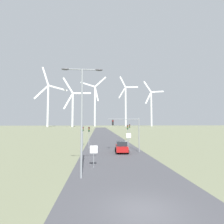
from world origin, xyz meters
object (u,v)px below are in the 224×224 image
(traffic_light_post_near_right, at_px, (128,130))
(traffic_light_post_mid_left, at_px, (83,132))
(stop_sign_far, at_px, (129,138))
(wind_turbine_center, at_px, (95,102))
(traffic_light_post_near_left, at_px, (89,133))
(stop_sign_near, at_px, (94,152))
(wind_turbine_right, at_px, (126,103))
(wind_turbine_far_left, at_px, (48,101))
(traffic_light_post_mid_right, at_px, (130,129))
(wind_turbine_left, at_px, (73,105))
(streetlamp, at_px, (82,107))
(car_approaching, at_px, (122,147))
(traffic_light_mast_overhead, at_px, (128,127))
(wind_turbine_far_right, at_px, (151,105))

(traffic_light_post_near_right, distance_m, traffic_light_post_mid_left, 9.57)
(stop_sign_far, relative_size, wind_turbine_center, 0.04)
(traffic_light_post_near_left, xyz_separation_m, wind_turbine_center, (-2.82, 205.02, 30.02))
(stop_sign_near, bearing_deg, wind_turbine_right, 80.05)
(wind_turbine_center, bearing_deg, wind_turbine_far_left, -154.65)
(wind_turbine_far_left, bearing_deg, wind_turbine_right, 13.02)
(traffic_light_post_mid_right, bearing_deg, wind_turbine_far_left, 112.23)
(wind_turbine_far_left, relative_size, wind_turbine_left, 1.23)
(streetlamp, relative_size, wind_turbine_left, 0.17)
(stop_sign_near, height_order, car_approaching, stop_sign_near)
(stop_sign_far, distance_m, traffic_light_post_near_right, 6.94)
(streetlamp, distance_m, traffic_light_mast_overhead, 14.34)
(traffic_light_post_near_left, bearing_deg, streetlamp, -89.08)
(traffic_light_post_mid_left, bearing_deg, stop_sign_near, -81.19)
(wind_turbine_far_right, bearing_deg, traffic_light_mast_overhead, -108.34)
(traffic_light_post_mid_left, bearing_deg, traffic_light_mast_overhead, -43.76)
(traffic_light_post_mid_right, bearing_deg, streetlamp, -107.85)
(car_approaching, height_order, wind_turbine_far_right, wind_turbine_far_right)
(wind_turbine_center, bearing_deg, traffic_light_post_near_left, -89.21)
(wind_turbine_center, bearing_deg, traffic_light_post_mid_right, -86.18)
(traffic_light_post_near_left, distance_m, car_approaching, 8.05)
(traffic_light_post_mid_right, bearing_deg, wind_turbine_far_right, 71.01)
(traffic_light_post_near_right, distance_m, wind_turbine_far_left, 188.99)
(stop_sign_far, relative_size, traffic_light_mast_overhead, 0.52)
(stop_sign_near, height_order, wind_turbine_center, wind_turbine_center)
(traffic_light_post_mid_left, height_order, traffic_light_mast_overhead, traffic_light_mast_overhead)
(traffic_light_post_near_right, relative_size, wind_turbine_far_right, 0.07)
(stop_sign_near, xyz_separation_m, wind_turbine_far_right, (71.60, 209.37, 26.55))
(streetlamp, bearing_deg, wind_turbine_far_left, 106.50)
(traffic_light_post_near_left, height_order, car_approaching, traffic_light_post_near_left)
(traffic_light_post_near_left, height_order, wind_turbine_far_left, wind_turbine_far_left)
(traffic_light_mast_overhead, bearing_deg, traffic_light_post_near_right, 80.42)
(stop_sign_far, xyz_separation_m, wind_turbine_far_left, (-65.12, 181.67, 28.77))
(traffic_light_post_near_right, xyz_separation_m, wind_turbine_center, (-10.90, 201.03, 29.81))
(traffic_light_post_mid_right, distance_m, wind_turbine_center, 195.36)
(wind_turbine_center, bearing_deg, traffic_light_post_mid_left, -89.58)
(traffic_light_post_near_right, relative_size, traffic_light_mast_overhead, 0.76)
(stop_sign_near, bearing_deg, traffic_light_post_mid_left, 98.81)
(traffic_light_post_near_right, relative_size, traffic_light_post_mid_right, 0.98)
(traffic_light_mast_overhead, xyz_separation_m, car_approaching, (-1.04, -0.35, -3.12))
(streetlamp, height_order, traffic_light_post_mid_left, streetlamp)
(traffic_light_post_near_left, bearing_deg, stop_sign_near, -85.00)
(streetlamp, relative_size, traffic_light_post_mid_right, 2.20)
(traffic_light_mast_overhead, bearing_deg, car_approaching, -161.53)
(stop_sign_near, bearing_deg, wind_turbine_left, 98.89)
(wind_turbine_far_left, bearing_deg, traffic_light_post_mid_right, -67.77)
(wind_turbine_left, relative_size, wind_turbine_right, 0.83)
(wind_turbine_center, relative_size, wind_turbine_right, 0.99)
(stop_sign_far, distance_m, traffic_light_mast_overhead, 3.18)
(traffic_light_post_mid_right, height_order, wind_turbine_right, wind_turbine_right)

